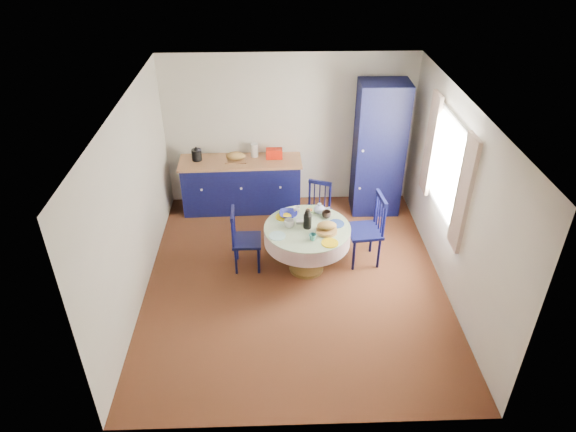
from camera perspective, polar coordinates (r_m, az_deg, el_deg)
The scene contains 17 objects.
floor at distance 7.08m, azimuth 0.75°, elevation -7.16°, with size 4.50×4.50×0.00m, color black.
ceiling at distance 5.82m, azimuth 0.93°, elevation 12.19°, with size 4.50×4.50×0.00m, color white.
wall_back at distance 8.37m, azimuth 0.11°, elevation 9.47°, with size 4.00×0.02×2.50m, color beige.
wall_left at distance 6.58m, azimuth -16.84°, elevation 1.19°, with size 0.02×4.50×2.50m, color beige.
wall_right at distance 6.75m, azimuth 18.06°, elevation 1.78°, with size 0.02×4.50×2.50m, color beige.
window at distance 6.86m, azimuth 17.33°, elevation 5.03°, with size 0.10×1.74×1.45m.
kitchen_counter at distance 8.47m, azimuth -5.19°, elevation 3.62°, with size 1.97×0.67×1.11m.
pantry_cabinet at distance 8.24m, azimuth 10.06°, elevation 7.29°, with size 0.77×0.56×2.16m.
dining_table at distance 6.94m, azimuth 2.21°, elevation -2.05°, with size 1.17×1.17×0.98m.
chair_left at distance 7.09m, azimuth -4.93°, elevation -2.57°, with size 0.39×0.41×0.91m.
chair_far at distance 7.73m, azimuth 3.20°, elevation 0.64°, with size 0.51×0.50×0.88m.
chair_right at distance 7.22m, azimuth 8.83°, elevation -1.45°, with size 0.49×0.51×1.05m.
mug_a at distance 6.85m, azimuth 0.12°, elevation -0.84°, with size 0.14×0.14×0.11m, color silver.
mug_b at distance 6.61m, azimuth 2.76°, elevation -2.36°, with size 0.10×0.10×0.09m, color #2D6F6C.
mug_c at distance 7.06m, azimuth 4.30°, elevation 0.17°, with size 0.13×0.13×0.10m, color black.
mug_d at distance 7.15m, azimuth 0.97°, elevation 0.68°, with size 0.10×0.10×0.09m, color silver.
cobalt_bowl at distance 7.09m, azimuth 0.04°, elevation 0.20°, with size 0.25×0.25×0.06m, color navy.
Camera 1 is at (-0.28, -5.46, 4.51)m, focal length 32.00 mm.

